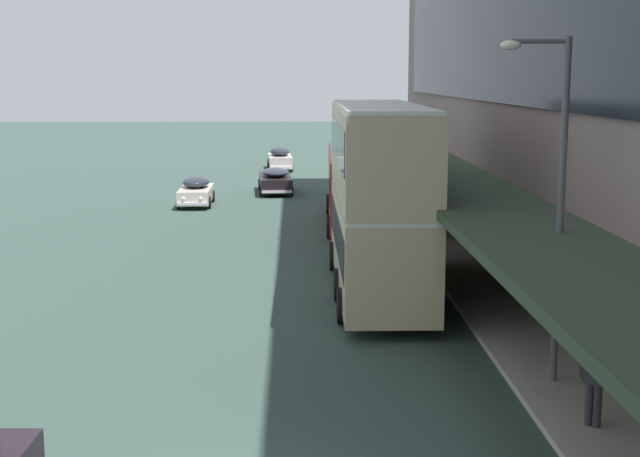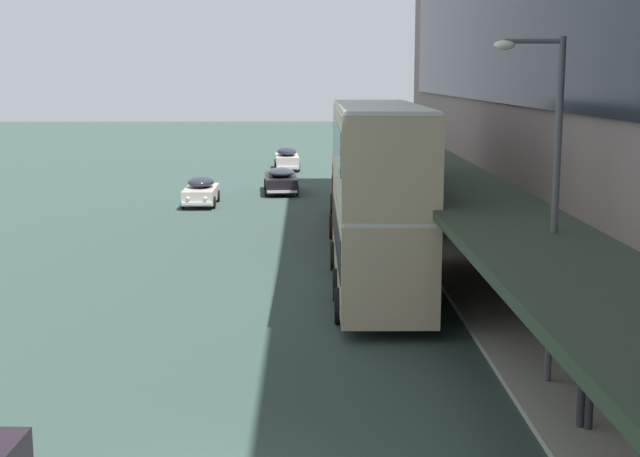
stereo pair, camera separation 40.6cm
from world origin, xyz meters
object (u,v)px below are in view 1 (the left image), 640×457
Objects in this scene: transit_bus_kerbside_front at (378,193)px; sedan_trailing_near at (196,191)px; pedestrian_at_kerb at (595,375)px; sedan_lead_mid at (275,180)px; sedan_second_mid at (280,159)px; transit_bus_kerbside_rear at (356,183)px; street_lamp at (554,187)px.

sedan_trailing_near is at bearing 111.57° from transit_bus_kerbside_front.
pedestrian_at_kerb is (3.10, -11.14, -2.01)m from transit_bus_kerbside_front.
sedan_trailing_near is 6.38m from sedan_lead_mid.
sedan_second_mid is at bearing 97.85° from pedestrian_at_kerb.
sedan_second_mid is 49.09m from pedestrian_at_kerb.
transit_bus_kerbside_rear is 10.52m from sedan_trailing_near.
pedestrian_at_kerb is at bearing -79.24° from sedan_lead_mid.
sedan_lead_mid is 36.36m from pedestrian_at_kerb.
sedan_lead_mid is (-3.90, 11.62, -1.23)m from transit_bus_kerbside_rear.
street_lamp is (2.73, -21.46, 2.48)m from transit_bus_kerbside_rear.
street_lamp is (6.62, -33.08, 3.70)m from sedan_lead_mid.
sedan_trailing_near reaches higher than sedan_lead_mid.
transit_bus_kerbside_rear is 2.44× the size of sedan_trailing_near.
transit_bus_kerbside_rear is at bearing -71.47° from sedan_lead_mid.
pedestrian_at_kerb reaches higher than sedan_trailing_near.
sedan_trailing_near is at bearing 110.82° from street_lamp.
sedan_second_mid is at bearing 76.80° from sedan_trailing_near.
transit_bus_kerbside_front is at bearing -68.43° from sedan_trailing_near.
transit_bus_kerbside_front is 11.73m from pedestrian_at_kerb.
sedan_trailing_near is 0.58× the size of street_lamp.
sedan_trailing_near is at bearing -103.20° from sedan_second_mid.
sedan_lead_mid is 0.68× the size of street_lamp.
sedan_second_mid reaches higher than sedan_lead_mid.
sedan_trailing_near is (-7.78, 19.68, -2.45)m from transit_bus_kerbside_front.
transit_bus_kerbside_rear is 2.06× the size of sedan_lead_mid.
sedan_second_mid is at bearing 98.09° from street_lamp.
transit_bus_kerbside_front reaches higher than pedestrian_at_kerb.
sedan_trailing_near is at bearing -129.88° from sedan_lead_mid.
street_lamp reaches higher than pedestrian_at_kerb.
transit_bus_kerbside_front is at bearing -84.51° from sedan_second_mid.
transit_bus_kerbside_rear is 1.41× the size of street_lamp.
transit_bus_kerbside_front reaches higher than transit_bus_kerbside_rear.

